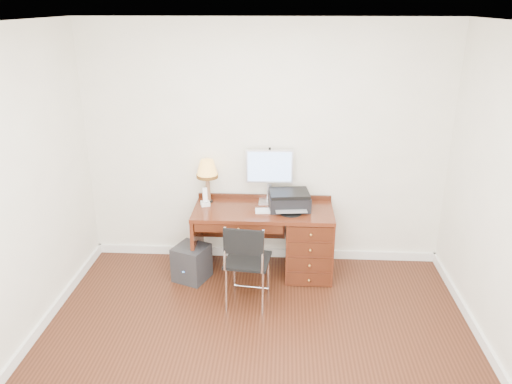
# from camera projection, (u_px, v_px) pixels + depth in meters

# --- Properties ---
(ground) EXTENTS (4.00, 4.00, 0.00)m
(ground) POSITION_uv_depth(u_px,v_px,m) (256.00, 352.00, 4.32)
(ground) COLOR black
(ground) RESTS_ON ground
(room_shell) EXTENTS (4.00, 4.00, 4.00)m
(room_shell) POSITION_uv_depth(u_px,v_px,m) (259.00, 305.00, 4.89)
(room_shell) COLOR white
(room_shell) RESTS_ON ground
(desk) EXTENTS (1.50, 0.67, 0.75)m
(desk) POSITION_uv_depth(u_px,v_px,m) (292.00, 238.00, 5.46)
(desk) COLOR #542111
(desk) RESTS_ON ground
(monitor) EXTENTS (0.52, 0.17, 0.60)m
(monitor) POSITION_uv_depth(u_px,v_px,m) (270.00, 169.00, 5.44)
(monitor) COLOR silver
(monitor) RESTS_ON desk
(keyboard) EXTENTS (0.46, 0.16, 0.02)m
(keyboard) POSITION_uv_depth(u_px,v_px,m) (276.00, 211.00, 5.30)
(keyboard) COLOR white
(keyboard) RESTS_ON desk
(mouse_pad) EXTENTS (0.23, 0.23, 0.05)m
(mouse_pad) POSITION_uv_depth(u_px,v_px,m) (291.00, 212.00, 5.24)
(mouse_pad) COLOR black
(mouse_pad) RESTS_ON desk
(printer) EXTENTS (0.47, 0.38, 0.19)m
(printer) POSITION_uv_depth(u_px,v_px,m) (289.00, 200.00, 5.35)
(printer) COLOR black
(printer) RESTS_ON desk
(leg_lamp) EXTENTS (0.24, 0.24, 0.49)m
(leg_lamp) POSITION_uv_depth(u_px,v_px,m) (207.00, 171.00, 5.42)
(leg_lamp) COLOR black
(leg_lamp) RESTS_ON desk
(phone) EXTENTS (0.12, 0.12, 0.20)m
(phone) POSITION_uv_depth(u_px,v_px,m) (205.00, 200.00, 5.43)
(phone) COLOR white
(phone) RESTS_ON desk
(pen_cup) EXTENTS (0.08, 0.08, 0.10)m
(pen_cup) POSITION_uv_depth(u_px,v_px,m) (304.00, 202.00, 5.42)
(pen_cup) COLOR black
(pen_cup) RESTS_ON desk
(chair) EXTENTS (0.47, 0.47, 0.89)m
(chair) POSITION_uv_depth(u_px,v_px,m) (247.00, 257.00, 4.78)
(chair) COLOR black
(chair) RESTS_ON ground
(equipment_box) EXTENTS (0.43, 0.43, 0.39)m
(equipment_box) POSITION_uv_depth(u_px,v_px,m) (192.00, 263.00, 5.40)
(equipment_box) COLOR black
(equipment_box) RESTS_ON ground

